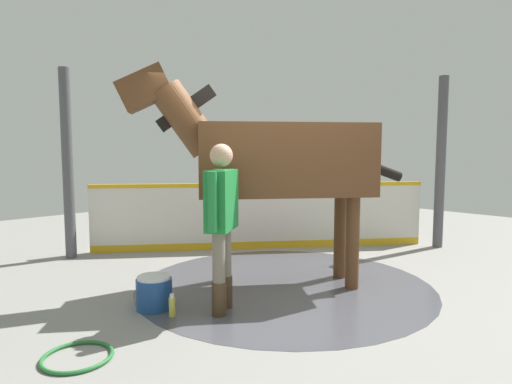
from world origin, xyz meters
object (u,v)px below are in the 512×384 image
Objects in this scene: bottle_shampoo at (172,306)px; wash_bucket at (154,292)px; handler at (222,216)px; hose_coil at (77,357)px; horse at (274,160)px; bottle_spray at (160,286)px.

wash_bucket is at bearing -88.40° from bottle_shampoo.
hose_coil is at bearing -124.26° from handler.
horse is at bearing 167.06° from wash_bucket.
handler is at bearing 102.00° from bottle_spray.
handler is 1.27m from bottle_spray.
horse reaches higher than bottle_shampoo.
handler reaches higher than bottle_spray.
horse reaches higher than handler.
bottle_shampoo is 1.06m from hose_coil.
bottle_shampoo is at bearing 68.04° from bottle_spray.
horse is at bearing 68.98° from handler.
handler is 1.02m from bottle_shampoo.
hose_coil is at bearing 27.40° from wash_bucket.
hose_coil is at bearing 33.64° from bottle_spray.
horse is at bearing 150.87° from bottle_spray.
bottle_spray is at bearing -129.20° from wash_bucket.
wash_bucket is at bearing -152.60° from hose_coil.
bottle_shampoo is at bearing 36.60° from horse.
bottle_shampoo is 0.41× the size of hose_coil.
handler is 7.41× the size of bottle_shampoo.
horse reaches higher than wash_bucket.
hose_coil is at bearing 41.91° from horse.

